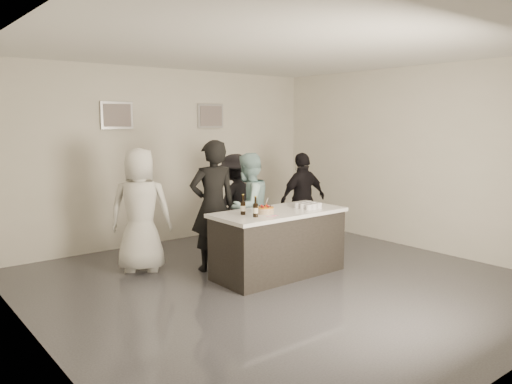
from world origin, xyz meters
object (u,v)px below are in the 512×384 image
Objects in this scene: cake at (265,210)px; person_guest_right at (303,199)px; beer_bottle_b at (255,207)px; person_main_black at (213,206)px; person_guest_left at (141,210)px; person_main_blue at (248,207)px; bar_counter at (278,243)px; beer_bottle_a at (243,205)px; person_guest_back at (235,202)px.

person_guest_right reaches higher than cake.
beer_bottle_b is at bearing -154.49° from cake.
person_main_black is 1.01m from person_guest_left.
cake is 0.30m from beer_bottle_b.
person_guest_left is (-1.53, 0.49, 0.06)m from person_main_blue.
bar_counter is 1.14× the size of person_main_blue.
person_guest_left reaches higher than person_main_blue.
person_main_black reaches higher than bar_counter.
bar_counter is 7.15× the size of beer_bottle_b.
cake is at bearing 34.36° from person_guest_right.
person_main_blue reaches higher than bar_counter.
beer_bottle_a is (-0.55, 0.07, 0.58)m from bar_counter.
bar_counter is 0.81m from beer_bottle_a.
person_guest_back is (0.93, 0.74, -0.14)m from person_main_black.
cake is 1.66m from person_guest_back.
person_main_blue is at bearing -162.65° from person_guest_left.
person_main_black is 1.06× the size of person_guest_left.
bar_counter is 7.90× the size of cake.
person_guest_right reaches higher than beer_bottle_a.
beer_bottle_a is at bearing 28.13° from person_guest_right.
beer_bottle_b is at bearing 39.96° from person_main_blue.
person_guest_back is at bearing 76.48° from bar_counter.
beer_bottle_b is 0.92m from person_main_black.
beer_bottle_a is (-0.29, 0.10, 0.09)m from cake.
person_guest_back is at bearing -139.89° from person_guest_left.
beer_bottle_a reaches higher than cake.
person_guest_back is (0.89, 1.65, -0.24)m from beer_bottle_b.
person_guest_right is at bearing 25.10° from beer_bottle_a.
person_guest_right reaches higher than beer_bottle_b.
person_guest_right reaches higher than bar_counter.
beer_bottle_a is at bearing 46.37° from person_guest_back.
bar_counter is 1.17× the size of person_guest_right.
person_guest_back is (0.36, 1.49, 0.34)m from bar_counter.
beer_bottle_b is 0.16× the size of person_main_blue.
person_guest_left reaches higher than cake.
person_main_blue is (0.69, 0.78, -0.21)m from beer_bottle_a.
person_main_blue reaches higher than person_guest_back.
person_main_black is at bearing 179.74° from person_guest_left.
person_guest_left is at bearing -34.73° from person_main_blue.
person_guest_left is 1.11× the size of person_guest_back.
person_guest_right is 1.00× the size of person_guest_back.
cake is 0.32m from beer_bottle_a.
beer_bottle_a is at bearing 158.66° from person_guest_left.
beer_bottle_a reaches higher than bar_counter.
person_main_blue is 1.60m from person_guest_left.
beer_bottle_b is 0.14× the size of person_main_black.
beer_bottle_a is 1.71m from person_guest_back.
person_guest_left is (-1.13, 1.37, -0.06)m from cake.
person_main_black reaches higher than beer_bottle_b.
person_main_blue is at bearing 48.71° from beer_bottle_a.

